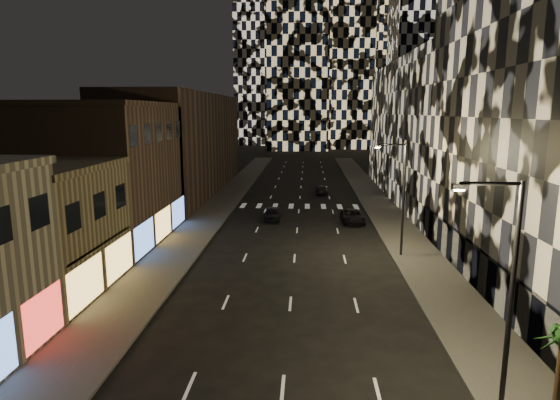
# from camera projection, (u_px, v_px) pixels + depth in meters

# --- Properties ---
(sidewalk_left) EXTENTS (4.00, 120.00, 0.15)m
(sidewalk_left) POSITION_uv_depth(u_px,v_px,m) (220.00, 205.00, 58.59)
(sidewalk_left) COLOR #47443F
(sidewalk_left) RESTS_ON ground
(sidewalk_right) EXTENTS (4.00, 120.00, 0.15)m
(sidewalk_right) POSITION_uv_depth(u_px,v_px,m) (381.00, 206.00, 57.44)
(sidewalk_right) COLOR #47443F
(sidewalk_right) RESTS_ON ground
(curb_left) EXTENTS (0.20, 120.00, 0.15)m
(curb_left) POSITION_uv_depth(u_px,v_px,m) (236.00, 205.00, 58.47)
(curb_left) COLOR #4C4C47
(curb_left) RESTS_ON ground
(curb_right) EXTENTS (0.20, 120.00, 0.15)m
(curb_right) POSITION_uv_depth(u_px,v_px,m) (363.00, 206.00, 57.56)
(curb_right) COLOR #4C4C47
(curb_right) RESTS_ON ground
(retail_tan) EXTENTS (10.00, 10.00, 8.00)m
(retail_tan) POSITION_uv_depth(u_px,v_px,m) (25.00, 232.00, 29.82)
(retail_tan) COLOR olive
(retail_tan) RESTS_ON ground
(retail_brown) EXTENTS (10.00, 15.00, 12.00)m
(retail_brown) POSITION_uv_depth(u_px,v_px,m) (106.00, 175.00, 41.71)
(retail_brown) COLOR #503C2D
(retail_brown) RESTS_ON ground
(retail_filler_left) EXTENTS (10.00, 40.00, 14.00)m
(retail_filler_left) POSITION_uv_depth(u_px,v_px,m) (183.00, 144.00, 67.51)
(retail_filler_left) COLOR #503C2D
(retail_filler_left) RESTS_ON ground
(midrise_base) EXTENTS (0.60, 25.00, 3.00)m
(midrise_base) POSITION_uv_depth(u_px,v_px,m) (472.00, 261.00, 32.04)
(midrise_base) COLOR #383838
(midrise_base) RESTS_ON ground
(midrise_filler_right) EXTENTS (16.00, 40.00, 18.00)m
(midrise_filler_right) POSITION_uv_depth(u_px,v_px,m) (451.00, 131.00, 62.07)
(midrise_filler_right) COLOR #232326
(midrise_filler_right) RESTS_ON ground
(streetlight_near) EXTENTS (2.55, 0.25, 9.00)m
(streetlight_near) POSITION_uv_depth(u_px,v_px,m) (506.00, 282.00, 17.32)
(streetlight_near) COLOR black
(streetlight_near) RESTS_ON sidewalk_right
(streetlight_far) EXTENTS (2.55, 0.25, 9.00)m
(streetlight_far) POSITION_uv_depth(u_px,v_px,m) (401.00, 191.00, 36.94)
(streetlight_far) COLOR black
(streetlight_far) RESTS_ON sidewalk_right
(car_dark_midlane) EXTENTS (1.65, 4.09, 1.39)m
(car_dark_midlane) POSITION_uv_depth(u_px,v_px,m) (273.00, 214.00, 50.51)
(car_dark_midlane) COLOR black
(car_dark_midlane) RESTS_ON ground
(car_dark_oncoming) EXTENTS (1.72, 4.14, 1.20)m
(car_dark_oncoming) POSITION_uv_depth(u_px,v_px,m) (322.00, 190.00, 66.70)
(car_dark_oncoming) COLOR black
(car_dark_oncoming) RESTS_ON ground
(car_dark_rightlane) EXTENTS (2.41, 4.98, 1.37)m
(car_dark_rightlane) POSITION_uv_depth(u_px,v_px,m) (353.00, 216.00, 49.26)
(car_dark_rightlane) COLOR black
(car_dark_rightlane) RESTS_ON ground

